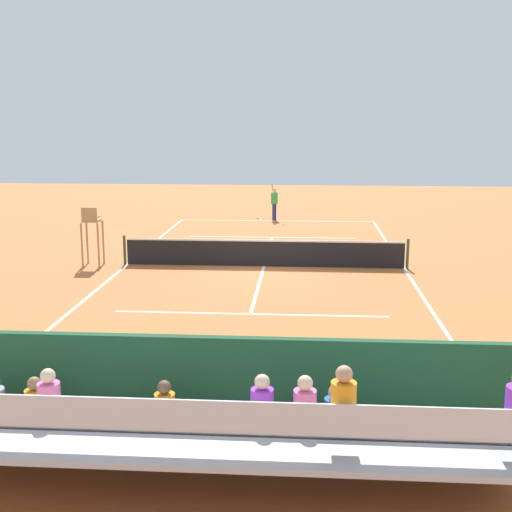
# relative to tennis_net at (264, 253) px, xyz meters

# --- Properties ---
(ground_plane) EXTENTS (60.00, 60.00, 0.00)m
(ground_plane) POSITION_rel_tennis_net_xyz_m (0.00, 0.00, -0.50)
(ground_plane) COLOR #C66B38
(court_line_markings) EXTENTS (10.10, 22.20, 0.01)m
(court_line_markings) POSITION_rel_tennis_net_xyz_m (0.00, -0.04, -0.50)
(court_line_markings) COLOR white
(court_line_markings) RESTS_ON ground
(tennis_net) EXTENTS (10.30, 0.10, 1.07)m
(tennis_net) POSITION_rel_tennis_net_xyz_m (0.00, 0.00, 0.00)
(tennis_net) COLOR black
(tennis_net) RESTS_ON ground
(backdrop_wall) EXTENTS (18.00, 0.16, 2.00)m
(backdrop_wall) POSITION_rel_tennis_net_xyz_m (0.00, 14.00, 0.50)
(backdrop_wall) COLOR #1E4C2D
(backdrop_wall) RESTS_ON ground
(bleacher_stand) EXTENTS (9.06, 2.40, 2.48)m
(bleacher_stand) POSITION_rel_tennis_net_xyz_m (0.02, 15.35, 0.46)
(bleacher_stand) COLOR #B2B2B7
(bleacher_stand) RESTS_ON ground
(umpire_chair) EXTENTS (0.67, 0.67, 2.14)m
(umpire_chair) POSITION_rel_tennis_net_xyz_m (6.20, 0.29, 0.81)
(umpire_chair) COLOR #A88456
(umpire_chair) RESTS_ON ground
(courtside_bench) EXTENTS (1.80, 0.40, 0.93)m
(courtside_bench) POSITION_rel_tennis_net_xyz_m (-3.38, 13.27, 0.06)
(courtside_bench) COLOR #33383D
(courtside_bench) RESTS_ON ground
(equipment_bag) EXTENTS (0.90, 0.36, 0.36)m
(equipment_bag) POSITION_rel_tennis_net_xyz_m (-1.83, 13.40, -0.32)
(equipment_bag) COLOR #B22D2D
(equipment_bag) RESTS_ON ground
(tennis_player) EXTENTS (0.45, 0.56, 1.93)m
(tennis_player) POSITION_rel_tennis_net_xyz_m (0.15, -11.35, 0.51)
(tennis_player) COLOR navy
(tennis_player) RESTS_ON ground
(tennis_racket) EXTENTS (0.47, 0.55, 0.03)m
(tennis_racket) POSITION_rel_tennis_net_xyz_m (0.87, -11.42, -0.49)
(tennis_racket) COLOR black
(tennis_racket) RESTS_ON ground
(tennis_ball_near) EXTENTS (0.07, 0.07, 0.07)m
(tennis_ball_near) POSITION_rel_tennis_net_xyz_m (-0.39, -9.55, -0.47)
(tennis_ball_near) COLOR #CCDB33
(tennis_ball_near) RESTS_ON ground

